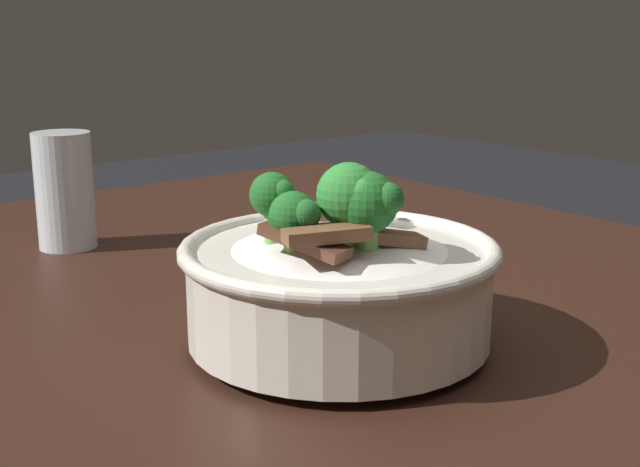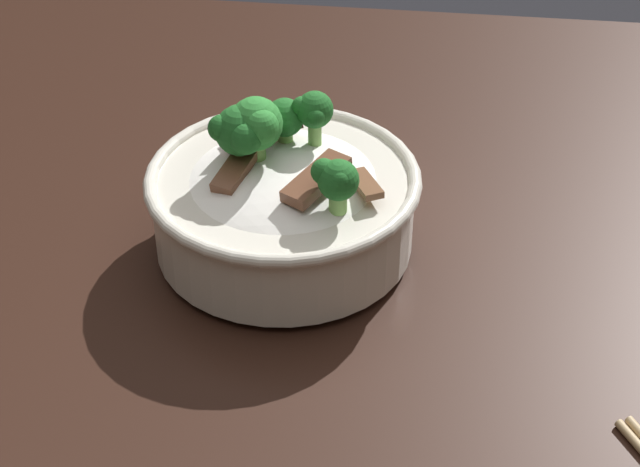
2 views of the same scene
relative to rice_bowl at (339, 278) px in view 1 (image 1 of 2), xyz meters
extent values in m
cube|color=black|center=(-0.11, 0.01, -0.07)|extent=(1.16, 1.05, 0.04)
cube|color=black|center=(-0.62, 0.46, -0.45)|extent=(0.07, 0.07, 0.71)
cylinder|color=silver|center=(0.00, 0.00, -0.05)|extent=(0.11, 0.11, 0.01)
cylinder|color=silver|center=(0.00, 0.00, -0.01)|extent=(0.23, 0.23, 0.07)
torus|color=silver|center=(0.00, 0.00, 0.02)|extent=(0.24, 0.24, 0.01)
ellipsoid|color=white|center=(0.00, 0.00, 0.00)|extent=(0.21, 0.21, 0.07)
cube|color=brown|center=(-0.07, 0.02, 0.03)|extent=(0.04, 0.05, 0.01)
cube|color=#563323|center=(0.02, -0.05, 0.04)|extent=(0.07, 0.04, 0.02)
cube|color=brown|center=(-0.03, 0.03, 0.04)|extent=(0.06, 0.07, 0.02)
cube|color=brown|center=(0.04, -0.04, 0.05)|extent=(0.04, 0.06, 0.01)
cube|color=brown|center=(0.04, 0.01, 0.04)|extent=(0.04, 0.07, 0.02)
cylinder|color=#7AB256|center=(0.00, -0.05, 0.03)|extent=(0.01, 0.01, 0.02)
sphere|color=#1E6023|center=(0.00, -0.05, 0.06)|extent=(0.03, 0.03, 0.03)
sphere|color=#1E6023|center=(0.02, -0.04, 0.06)|extent=(0.02, 0.02, 0.02)
sphere|color=#1E6023|center=(0.00, -0.04, 0.05)|extent=(0.02, 0.02, 0.02)
cylinder|color=#7AB256|center=(-0.05, 0.05, 0.04)|extent=(0.02, 0.02, 0.02)
sphere|color=#1E6023|center=(-0.05, 0.05, 0.06)|extent=(0.03, 0.03, 0.03)
sphere|color=#1E6023|center=(-0.04, 0.04, 0.06)|extent=(0.02, 0.02, 0.02)
sphere|color=#1E6023|center=(-0.06, 0.05, 0.06)|extent=(0.02, 0.02, 0.02)
cylinder|color=#6BA84C|center=(0.04, 0.00, 0.04)|extent=(0.02, 0.02, 0.03)
sphere|color=#1E6023|center=(0.04, 0.00, 0.07)|extent=(0.04, 0.04, 0.04)
sphere|color=#1E6023|center=(0.05, 0.00, 0.07)|extent=(0.02, 0.02, 0.02)
sphere|color=#1E6023|center=(0.03, 0.01, 0.07)|extent=(0.03, 0.03, 0.03)
cylinder|color=#7AB256|center=(-0.02, -0.04, 0.04)|extent=(0.01, 0.01, 0.03)
sphere|color=#1E6023|center=(-0.02, -0.04, 0.07)|extent=(0.03, 0.03, 0.03)
sphere|color=#1E6023|center=(-0.01, -0.04, 0.07)|extent=(0.02, 0.02, 0.02)
sphere|color=#1E6023|center=(-0.03, -0.03, 0.07)|extent=(0.02, 0.02, 0.02)
cylinder|color=#7AB256|center=(0.02, -0.01, 0.04)|extent=(0.02, 0.02, 0.03)
sphere|color=#2D8433|center=(0.02, -0.01, 0.07)|extent=(0.05, 0.05, 0.05)
sphere|color=#2D8433|center=(0.04, -0.01, 0.07)|extent=(0.02, 0.02, 0.02)
sphere|color=#2D8433|center=(0.02, 0.00, 0.07)|extent=(0.03, 0.03, 0.03)
cylinder|color=white|center=(-0.41, -0.05, -0.05)|extent=(0.06, 0.06, 0.00)
cylinder|color=white|center=(-0.41, -0.05, 0.01)|extent=(0.06, 0.06, 0.13)
cylinder|color=silver|center=(-0.41, -0.05, -0.01)|extent=(0.05, 0.05, 0.08)
cylinder|color=tan|center=(-0.35, 0.28, -0.05)|extent=(0.12, 0.20, 0.01)
cylinder|color=tan|center=(-0.34, 0.28, -0.05)|extent=(0.12, 0.20, 0.01)
camera|label=1|loc=(0.46, -0.39, 0.19)|focal=46.99mm
camera|label=2|loc=(-0.12, 0.73, 0.53)|focal=57.96mm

